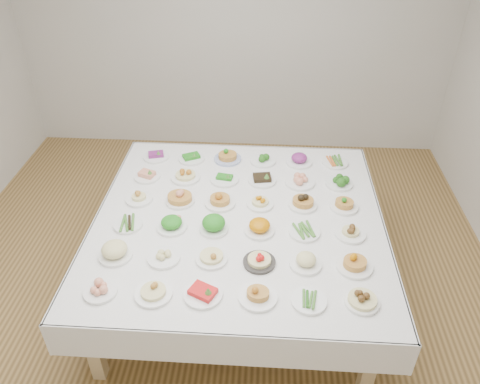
# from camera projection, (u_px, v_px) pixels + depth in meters

# --- Properties ---
(room_envelope) EXTENTS (5.02, 5.02, 2.81)m
(room_envelope) POSITION_uv_depth(u_px,v_px,m) (204.00, 84.00, 2.98)
(room_envelope) COLOR olive
(room_envelope) RESTS_ON ground
(display_table) EXTENTS (2.23, 2.23, 0.75)m
(display_table) POSITION_uv_depth(u_px,v_px,m) (239.00, 223.00, 3.65)
(display_table) COLOR white
(display_table) RESTS_ON ground
(dish_0) EXTENTS (0.21, 0.21, 0.08)m
(dish_0) POSITION_uv_depth(u_px,v_px,m) (100.00, 289.00, 2.96)
(dish_0) COLOR white
(dish_0) RESTS_ON display_table
(dish_1) EXTENTS (0.24, 0.24, 0.12)m
(dish_1) POSITION_uv_depth(u_px,v_px,m) (153.00, 289.00, 2.93)
(dish_1) COLOR white
(dish_1) RESTS_ON display_table
(dish_2) EXTENTS (0.24, 0.24, 0.11)m
(dish_2) POSITION_uv_depth(u_px,v_px,m) (203.00, 290.00, 2.93)
(dish_2) COLOR white
(dish_2) RESTS_ON display_table
(dish_3) EXTENTS (0.24, 0.24, 0.13)m
(dish_3) POSITION_uv_depth(u_px,v_px,m) (258.00, 292.00, 2.91)
(dish_3) COLOR white
(dish_3) RESTS_ON display_table
(dish_4) EXTENTS (0.22, 0.22, 0.05)m
(dish_4) POSITION_uv_depth(u_px,v_px,m) (309.00, 300.00, 2.90)
(dish_4) COLOR white
(dish_4) RESTS_ON display_table
(dish_5) EXTENTS (0.23, 0.23, 0.13)m
(dish_5) POSITION_uv_depth(u_px,v_px,m) (363.00, 297.00, 2.87)
(dish_5) COLOR white
(dish_5) RESTS_ON display_table
(dish_6) EXTENTS (0.24, 0.24, 0.14)m
(dish_6) POSITION_uv_depth(u_px,v_px,m) (114.00, 249.00, 3.21)
(dish_6) COLOR white
(dish_6) RESTS_ON display_table
(dish_7) EXTENTS (0.22, 0.22, 0.09)m
(dish_7) POSITION_uv_depth(u_px,v_px,m) (163.00, 255.00, 3.21)
(dish_7) COLOR white
(dish_7) RESTS_ON display_table
(dish_8) EXTENTS (0.22, 0.22, 0.12)m
(dish_8) POSITION_uv_depth(u_px,v_px,m) (211.00, 254.00, 3.19)
(dish_8) COLOR white
(dish_8) RESTS_ON display_table
(dish_9) EXTENTS (0.22, 0.22, 0.11)m
(dish_9) POSITION_uv_depth(u_px,v_px,m) (259.00, 258.00, 3.16)
(dish_9) COLOR #2C2927
(dish_9) RESTS_ON display_table
(dish_10) EXTENTS (0.21, 0.21, 0.11)m
(dish_10) POSITION_uv_depth(u_px,v_px,m) (306.00, 260.00, 3.15)
(dish_10) COLOR white
(dish_10) RESTS_ON display_table
(dish_11) EXTENTS (0.24, 0.24, 0.14)m
(dish_11) POSITION_uv_depth(u_px,v_px,m) (355.00, 261.00, 3.12)
(dish_11) COLOR white
(dish_11) RESTS_ON display_table
(dish_12) EXTENTS (0.22, 0.21, 0.06)m
(dish_12) POSITION_uv_depth(u_px,v_px,m) (128.00, 223.00, 3.51)
(dish_12) COLOR white
(dish_12) RESTS_ON display_table
(dish_13) EXTENTS (0.22, 0.22, 0.13)m
(dish_13) POSITION_uv_depth(u_px,v_px,m) (171.00, 222.00, 3.46)
(dish_13) COLOR white
(dish_13) RESTS_ON display_table
(dish_14) EXTENTS (0.23, 0.23, 0.13)m
(dish_14) POSITION_uv_depth(u_px,v_px,m) (214.00, 223.00, 3.44)
(dish_14) COLOR white
(dish_14) RESTS_ON display_table
(dish_15) EXTENTS (0.22, 0.22, 0.13)m
(dish_15) POSITION_uv_depth(u_px,v_px,m) (260.00, 225.00, 3.43)
(dish_15) COLOR white
(dish_15) RESTS_ON display_table
(dish_16) EXTENTS (0.24, 0.23, 0.06)m
(dish_16) POSITION_uv_depth(u_px,v_px,m) (304.00, 231.00, 3.43)
(dish_16) COLOR white
(dish_16) RESTS_ON display_table
(dish_17) EXTENTS (0.22, 0.22, 0.11)m
(dish_17) POSITION_uv_depth(u_px,v_px,m) (351.00, 230.00, 3.40)
(dish_17) COLOR white
(dish_17) RESTS_ON display_table
(dish_18) EXTENTS (0.21, 0.21, 0.10)m
(dish_18) POSITION_uv_depth(u_px,v_px,m) (139.00, 196.00, 3.76)
(dish_18) COLOR white
(dish_18) RESTS_ON display_table
(dish_19) EXTENTS (0.23, 0.23, 0.15)m
(dish_19) POSITION_uv_depth(u_px,v_px,m) (180.00, 195.00, 3.73)
(dish_19) COLOR white
(dish_19) RESTS_ON display_table
(dish_20) EXTENTS (0.24, 0.24, 0.14)m
(dish_20) POSITION_uv_depth(u_px,v_px,m) (220.00, 198.00, 3.71)
(dish_20) COLOR white
(dish_20) RESTS_ON display_table
(dish_21) EXTENTS (0.21, 0.21, 0.10)m
(dish_21) POSITION_uv_depth(u_px,v_px,m) (260.00, 201.00, 3.71)
(dish_21) COLOR white
(dish_21) RESTS_ON display_table
(dish_22) EXTENTS (0.23, 0.23, 0.13)m
(dish_22) POSITION_uv_depth(u_px,v_px,m) (303.00, 200.00, 3.69)
(dish_22) COLOR white
(dish_22) RESTS_ON display_table
(dish_23) EXTENTS (0.22, 0.22, 0.13)m
(dish_23) POSITION_uv_depth(u_px,v_px,m) (345.00, 202.00, 3.67)
(dish_23) COLOR white
(dish_23) RESTS_ON display_table
(dish_24) EXTENTS (0.22, 0.22, 0.09)m
(dish_24) POSITION_uv_depth(u_px,v_px,m) (147.00, 174.00, 4.03)
(dish_24) COLOR white
(dish_24) RESTS_ON display_table
(dish_25) EXTENTS (0.25, 0.25, 0.13)m
(dish_25) POSITION_uv_depth(u_px,v_px,m) (185.00, 173.00, 4.01)
(dish_25) COLOR white
(dish_25) RESTS_ON display_table
(dish_26) EXTENTS (0.24, 0.24, 0.09)m
(dish_26) POSITION_uv_depth(u_px,v_px,m) (224.00, 177.00, 4.00)
(dish_26) COLOR white
(dish_26) RESTS_ON display_table
(dish_27) EXTENTS (0.24, 0.24, 0.11)m
(dish_27) POSITION_uv_depth(u_px,v_px,m) (262.00, 177.00, 3.98)
(dish_27) COLOR white
(dish_27) RESTS_ON display_table
(dish_28) EXTENTS (0.25, 0.25, 0.10)m
(dish_28) POSITION_uv_depth(u_px,v_px,m) (300.00, 179.00, 3.96)
(dish_28) COLOR white
(dish_28) RESTS_ON display_table
(dish_29) EXTENTS (0.23, 0.23, 0.11)m
(dish_29) POSITION_uv_depth(u_px,v_px,m) (339.00, 180.00, 3.94)
(dish_29) COLOR white
(dish_29) RESTS_ON display_table
(dish_30) EXTENTS (0.23, 0.23, 0.09)m
(dish_30) POSITION_uv_depth(u_px,v_px,m) (156.00, 155.00, 4.31)
(dish_30) COLOR white
(dish_30) RESTS_ON display_table
(dish_31) EXTENTS (0.24, 0.24, 0.09)m
(dish_31) POSITION_uv_depth(u_px,v_px,m) (191.00, 156.00, 4.28)
(dish_31) COLOR white
(dish_31) RESTS_ON display_table
(dish_32) EXTENTS (0.24, 0.24, 0.14)m
(dish_32) POSITION_uv_depth(u_px,v_px,m) (228.00, 154.00, 4.26)
(dish_32) COLOR #4C66B2
(dish_32) RESTS_ON display_table
(dish_33) EXTENTS (0.23, 0.23, 0.09)m
(dish_33) POSITION_uv_depth(u_px,v_px,m) (263.00, 158.00, 4.24)
(dish_33) COLOR white
(dish_33) RESTS_ON display_table
(dish_34) EXTENTS (0.23, 0.23, 0.12)m
(dish_34) POSITION_uv_depth(u_px,v_px,m) (299.00, 158.00, 4.22)
(dish_34) COLOR white
(dish_34) RESTS_ON display_table
(dish_35) EXTENTS (0.23, 0.23, 0.06)m
(dish_35) POSITION_uv_depth(u_px,v_px,m) (335.00, 161.00, 4.23)
(dish_35) COLOR white
(dish_35) RESTS_ON display_table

